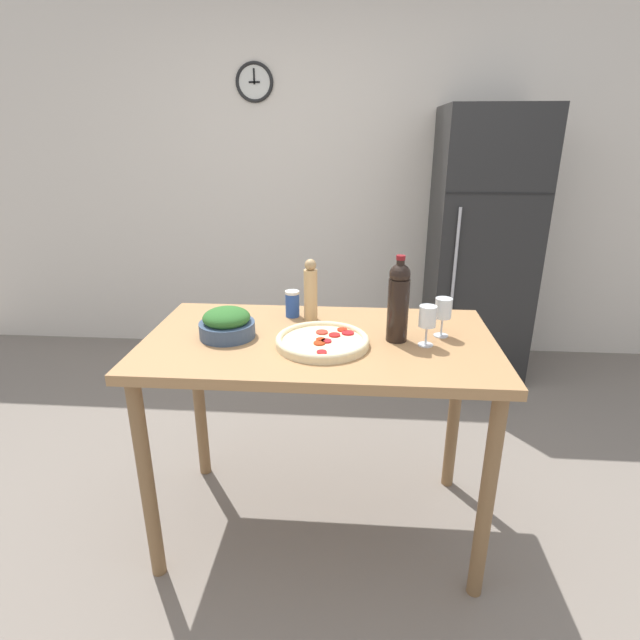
{
  "coord_description": "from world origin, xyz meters",
  "views": [
    {
      "loc": [
        0.14,
        -1.8,
        1.65
      ],
      "look_at": [
        0.0,
        0.04,
        0.97
      ],
      "focal_mm": 28.0,
      "sensor_mm": 36.0,
      "label": 1
    }
  ],
  "objects_px": {
    "wine_glass_far": "(443,310)",
    "homemade_pizza": "(322,341)",
    "wine_glass_near": "(427,319)",
    "refrigerator": "(480,248)",
    "salt_canister": "(292,304)",
    "salad_bowl": "(227,324)",
    "pepper_mill": "(311,291)",
    "wine_bottle": "(398,300)"
  },
  "relations": [
    {
      "from": "refrigerator",
      "to": "salt_canister",
      "type": "height_order",
      "value": "refrigerator"
    },
    {
      "from": "wine_bottle",
      "to": "wine_glass_far",
      "type": "bearing_deg",
      "value": 16.64
    },
    {
      "from": "wine_bottle",
      "to": "wine_glass_near",
      "type": "relative_size",
      "value": 2.14
    },
    {
      "from": "salad_bowl",
      "to": "salt_canister",
      "type": "distance_m",
      "value": 0.34
    },
    {
      "from": "refrigerator",
      "to": "wine_glass_near",
      "type": "distance_m",
      "value": 1.84
    },
    {
      "from": "wine_bottle",
      "to": "wine_glass_far",
      "type": "height_order",
      "value": "wine_bottle"
    },
    {
      "from": "refrigerator",
      "to": "wine_glass_far",
      "type": "relative_size",
      "value": 11.77
    },
    {
      "from": "homemade_pizza",
      "to": "salad_bowl",
      "type": "bearing_deg",
      "value": 171.5
    },
    {
      "from": "salad_bowl",
      "to": "wine_glass_near",
      "type": "bearing_deg",
      "value": -2.03
    },
    {
      "from": "refrigerator",
      "to": "wine_glass_far",
      "type": "distance_m",
      "value": 1.73
    },
    {
      "from": "wine_glass_near",
      "to": "wine_glass_far",
      "type": "relative_size",
      "value": 1.0
    },
    {
      "from": "refrigerator",
      "to": "wine_bottle",
      "type": "height_order",
      "value": "refrigerator"
    },
    {
      "from": "wine_glass_far",
      "to": "homemade_pizza",
      "type": "distance_m",
      "value": 0.49
    },
    {
      "from": "wine_glass_near",
      "to": "wine_glass_far",
      "type": "height_order",
      "value": "same"
    },
    {
      "from": "wine_bottle",
      "to": "wine_glass_near",
      "type": "distance_m",
      "value": 0.13
    },
    {
      "from": "pepper_mill",
      "to": "salad_bowl",
      "type": "distance_m",
      "value": 0.39
    },
    {
      "from": "salt_canister",
      "to": "homemade_pizza",
      "type": "bearing_deg",
      "value": -63.7
    },
    {
      "from": "salt_canister",
      "to": "wine_glass_far",
      "type": "bearing_deg",
      "value": -16.55
    },
    {
      "from": "refrigerator",
      "to": "wine_bottle",
      "type": "xyz_separation_m",
      "value": [
        -0.69,
        -1.7,
        0.15
      ]
    },
    {
      "from": "wine_glass_far",
      "to": "pepper_mill",
      "type": "height_order",
      "value": "pepper_mill"
    },
    {
      "from": "salad_bowl",
      "to": "homemade_pizza",
      "type": "bearing_deg",
      "value": -8.5
    },
    {
      "from": "homemade_pizza",
      "to": "salt_canister",
      "type": "distance_m",
      "value": 0.35
    },
    {
      "from": "refrigerator",
      "to": "wine_bottle",
      "type": "distance_m",
      "value": 1.84
    },
    {
      "from": "refrigerator",
      "to": "homemade_pizza",
      "type": "xyz_separation_m",
      "value": [
        -0.97,
        -1.77,
        0.01
      ]
    },
    {
      "from": "wine_bottle",
      "to": "pepper_mill",
      "type": "distance_m",
      "value": 0.41
    },
    {
      "from": "salad_bowl",
      "to": "pepper_mill",
      "type": "bearing_deg",
      "value": 35.92
    },
    {
      "from": "wine_glass_far",
      "to": "homemade_pizza",
      "type": "bearing_deg",
      "value": -164.5
    },
    {
      "from": "homemade_pizza",
      "to": "pepper_mill",
      "type": "bearing_deg",
      "value": 104.15
    },
    {
      "from": "homemade_pizza",
      "to": "salt_canister",
      "type": "relative_size",
      "value": 3.06
    },
    {
      "from": "salad_bowl",
      "to": "homemade_pizza",
      "type": "relative_size",
      "value": 0.61
    },
    {
      "from": "wine_glass_near",
      "to": "salad_bowl",
      "type": "bearing_deg",
      "value": 177.97
    },
    {
      "from": "wine_glass_near",
      "to": "pepper_mill",
      "type": "height_order",
      "value": "pepper_mill"
    },
    {
      "from": "pepper_mill",
      "to": "homemade_pizza",
      "type": "relative_size",
      "value": 0.75
    },
    {
      "from": "wine_glass_far",
      "to": "wine_glass_near",
      "type": "bearing_deg",
      "value": -126.25
    },
    {
      "from": "refrigerator",
      "to": "wine_glass_far",
      "type": "height_order",
      "value": "refrigerator"
    },
    {
      "from": "homemade_pizza",
      "to": "wine_glass_far",
      "type": "bearing_deg",
      "value": 15.5
    },
    {
      "from": "wine_bottle",
      "to": "pepper_mill",
      "type": "relative_size",
      "value": 1.26
    },
    {
      "from": "wine_glass_near",
      "to": "refrigerator",
      "type": "bearing_deg",
      "value": 71.43
    },
    {
      "from": "wine_glass_far",
      "to": "homemade_pizza",
      "type": "relative_size",
      "value": 0.44
    },
    {
      "from": "wine_bottle",
      "to": "salt_canister",
      "type": "xyz_separation_m",
      "value": [
        -0.43,
        0.24,
        -0.1
      ]
    },
    {
      "from": "wine_bottle",
      "to": "homemade_pizza",
      "type": "relative_size",
      "value": 0.94
    },
    {
      "from": "refrigerator",
      "to": "wine_bottle",
      "type": "relative_size",
      "value": 5.5
    }
  ]
}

